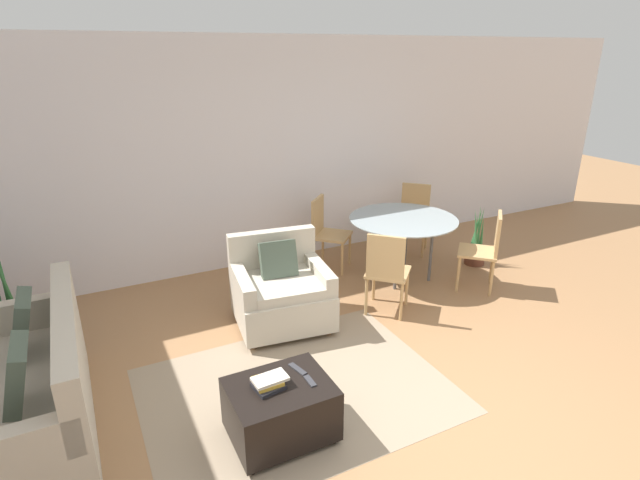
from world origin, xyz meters
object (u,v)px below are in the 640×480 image
(ottoman, at_px, (281,409))
(potted_plant, at_px, (1,315))
(armchair, at_px, (281,291))
(dining_table, at_px, (403,224))
(dining_chair_near_right, at_px, (486,246))
(book_stack, at_px, (269,382))
(dining_chair_near_left, at_px, (387,268))
(potted_plant_small, at_px, (476,248))
(dining_chair_far_right, at_px, (414,213))
(couch, at_px, (25,398))
(tv_remote_secondary, at_px, (298,369))
(dining_chair_far_left, at_px, (325,228))
(tv_remote_primary, at_px, (310,381))

(ottoman, bearing_deg, potted_plant, 129.03)
(armchair, distance_m, dining_table, 1.77)
(potted_plant, relative_size, dining_chair_near_right, 1.47)
(book_stack, bearing_deg, dining_chair_near_left, 33.16)
(dining_chair_near_right, distance_m, potted_plant_small, 0.76)
(dining_chair_near_right, bearing_deg, potted_plant_small, 53.68)
(book_stack, xyz_separation_m, dining_chair_far_right, (3.06, 2.46, 0.05))
(armchair, xyz_separation_m, dining_chair_near_right, (2.37, -0.32, 0.17))
(dining_chair_near_right, bearing_deg, dining_chair_far_right, 90.00)
(dining_table, distance_m, dining_chair_far_right, 0.96)
(couch, distance_m, potted_plant_small, 5.06)
(dining_chair_far_right, bearing_deg, dining_chair_near_left, -135.00)
(tv_remote_secondary, xyz_separation_m, dining_chair_far_left, (1.46, 2.37, 0.08))
(couch, bearing_deg, potted_plant, 99.75)
(tv_remote_primary, bearing_deg, dining_chair_far_left, 60.43)
(potted_plant, relative_size, dining_chair_far_left, 1.47)
(tv_remote_primary, bearing_deg, couch, 153.98)
(dining_chair_near_left, bearing_deg, potted_plant, 162.30)
(couch, xyz_separation_m, dining_chair_far_left, (3.22, 1.67, 0.20))
(dining_chair_far_left, relative_size, dining_chair_far_right, 1.00)
(tv_remote_secondary, bearing_deg, dining_chair_near_left, 35.21)
(armchair, xyz_separation_m, potted_plant_small, (2.78, 0.25, -0.13))
(dining_chair_near_left, bearing_deg, dining_chair_far_left, 90.00)
(tv_remote_primary, relative_size, dining_chair_far_right, 0.15)
(dining_table, xyz_separation_m, potted_plant_small, (1.09, -0.11, -0.46))
(ottoman, xyz_separation_m, tv_remote_primary, (0.20, -0.05, 0.20))
(dining_chair_far_left, bearing_deg, tv_remote_primary, -119.57)
(couch, relative_size, potted_plant_small, 2.25)
(ottoman, distance_m, tv_remote_primary, 0.29)
(dining_chair_far_right, distance_m, potted_plant_small, 0.93)
(armchair, height_order, book_stack, armchair)
(tv_remote_primary, height_order, dining_chair_near_right, dining_chair_near_right)
(couch, relative_size, tv_remote_secondary, 10.18)
(ottoman, relative_size, potted_plant_small, 0.89)
(ottoman, relative_size, dining_chair_near_right, 0.78)
(armchair, xyz_separation_m, book_stack, (-0.69, -1.44, 0.11))
(potted_plant, bearing_deg, couch, -80.25)
(couch, bearing_deg, dining_chair_near_left, 5.76)
(tv_remote_secondary, relative_size, potted_plant, 0.13)
(ottoman, bearing_deg, dining_chair_near_left, 34.80)
(tv_remote_primary, bearing_deg, ottoman, 165.70)
(book_stack, height_order, tv_remote_primary, book_stack)
(potted_plant, distance_m, dining_chair_near_left, 3.64)
(tv_remote_primary, relative_size, dining_chair_near_right, 0.15)
(potted_plant_small, bearing_deg, potted_plant, 174.09)
(dining_chair_far_left, height_order, potted_plant_small, dining_chair_far_left)
(potted_plant_small, bearing_deg, couch, -169.86)
(dining_table, height_order, dining_chair_near_right, dining_chair_near_right)
(armchair, bearing_deg, dining_chair_near_left, -17.07)
(ottoman, xyz_separation_m, dining_chair_far_right, (2.98, 2.48, 0.28))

